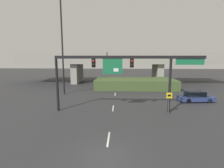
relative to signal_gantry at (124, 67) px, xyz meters
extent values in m
plane|color=#2D2D30|center=(-1.22, -8.93, -5.01)|extent=(160.00, 160.00, 0.00)
cube|color=silver|center=(-1.22, -6.72, -5.01)|extent=(0.14, 2.40, 0.01)
cube|color=silver|center=(-1.22, 1.16, -5.01)|extent=(0.14, 2.40, 0.01)
cube|color=silver|center=(-1.22, 9.03, -5.01)|extent=(0.14, 2.40, 0.01)
cube|color=silver|center=(-1.22, 16.91, -5.01)|extent=(0.14, 2.40, 0.01)
cylinder|color=black|center=(-7.43, 0.01, -1.91)|extent=(0.28, 0.28, 6.20)
cylinder|color=black|center=(4.99, 0.01, -1.91)|extent=(0.28, 0.28, 6.20)
cube|color=black|center=(0.56, 0.01, 1.03)|extent=(15.99, 0.32, 0.32)
cube|color=black|center=(-3.29, 0.01, 0.39)|extent=(0.40, 0.28, 0.95)
sphere|color=red|center=(-3.29, -0.16, 0.60)|extent=(0.22, 0.22, 0.22)
sphere|color=black|center=(-3.29, -0.16, 0.18)|extent=(0.22, 0.22, 0.22)
cube|color=black|center=(0.85, 0.01, 0.39)|extent=(0.40, 0.28, 0.95)
sphere|color=red|center=(0.85, -0.16, 0.60)|extent=(0.22, 0.22, 0.22)
sphere|color=black|center=(0.85, -0.16, 0.18)|extent=(0.22, 0.22, 0.22)
cube|color=#196B42|center=(-1.22, -0.09, 0.04)|extent=(2.12, 0.08, 1.66)
cube|color=white|center=(-0.85, -0.14, -0.34)|extent=(0.53, 0.03, 0.36)
cube|color=#196B42|center=(6.95, -0.05, 0.55)|extent=(2.97, 0.07, 0.64)
cylinder|color=#4C4C4C|center=(4.81, -0.61, -3.82)|extent=(0.08, 0.08, 2.38)
cube|color=yellow|center=(4.81, -0.66, -2.98)|extent=(0.60, 0.03, 0.60)
cube|color=black|center=(4.81, -0.68, -2.98)|extent=(0.33, 0.01, 0.21)
cylinder|color=black|center=(-9.58, 8.76, 3.74)|extent=(0.24, 0.24, 17.51)
cube|color=gray|center=(-1.22, 22.20, 0.30)|extent=(44.58, 8.55, 1.57)
cube|color=gray|center=(-1.22, 18.12, 1.53)|extent=(44.58, 0.40, 0.90)
cube|color=gray|center=(-10.69, 22.20, -2.75)|extent=(1.40, 6.84, 4.53)
cube|color=gray|center=(8.25, 22.20, -2.75)|extent=(1.40, 6.84, 4.53)
cube|color=#42562D|center=(2.50, 15.06, -4.11)|extent=(15.35, 7.05, 1.81)
cube|color=navy|center=(9.97, 4.86, -4.56)|extent=(4.79, 2.34, 0.59)
cube|color=black|center=(9.78, 4.84, -3.92)|extent=(2.57, 1.91, 0.69)
cylinder|color=black|center=(11.30, 5.83, -4.69)|extent=(0.66, 0.29, 0.64)
cylinder|color=black|center=(11.48, 4.22, -4.69)|extent=(0.66, 0.29, 0.64)
cylinder|color=black|center=(8.46, 5.51, -4.69)|extent=(0.66, 0.29, 0.64)
cylinder|color=black|center=(8.63, 3.90, -4.69)|extent=(0.66, 0.29, 0.64)
camera|label=1|loc=(-0.34, -18.95, 1.07)|focal=28.00mm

